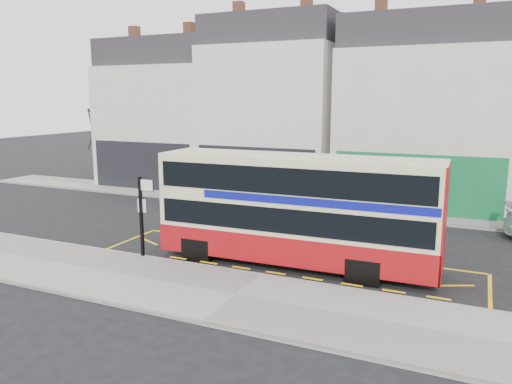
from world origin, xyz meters
The scene contains 14 objects.
ground centered at (0.00, 0.00, 0.00)m, with size 120.00×120.00×0.00m, color black.
pavement centered at (0.00, -2.30, 0.07)m, with size 40.00×4.00×0.15m, color gray.
kerb centered at (0.00, -0.38, 0.07)m, with size 40.00×0.15×0.15m, color gray.
far_pavement centered at (0.00, 11.00, 0.07)m, with size 50.00×3.00×0.15m, color gray.
road_markings centered at (0.00, 1.60, 0.01)m, with size 14.00×3.40×0.01m, color yellow, non-canonical shape.
terrace_far_left centered at (-13.50, 14.99, 4.82)m, with size 8.00×8.01×10.80m.
terrace_left centered at (-5.50, 14.99, 5.32)m, with size 8.00×8.01×11.80m.
terrace_green_shop centered at (3.50, 14.99, 5.07)m, with size 9.00×8.01×11.30m.
double_decker_bus centered at (0.61, 1.36, 2.10)m, with size 10.05×2.56×3.99m.
bus_stop_post centered at (-4.80, -0.39, 1.95)m, with size 0.75×0.13×3.01m.
car_silver centered at (-6.47, 8.60, 0.66)m, with size 1.56×3.88×1.32m, color #9F9FA3.
car_grey centered at (-2.04, 8.89, 0.71)m, with size 1.50×4.29×1.41m, color #44484C.
street_tree_left centered at (-17.61, 12.37, 4.60)m, with size 3.12×3.12×6.74m.
street_tree_right centered at (5.65, 11.99, 3.13)m, with size 2.13×2.13×4.60m.
Camera 1 is at (6.42, -14.98, 5.97)m, focal length 35.00 mm.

